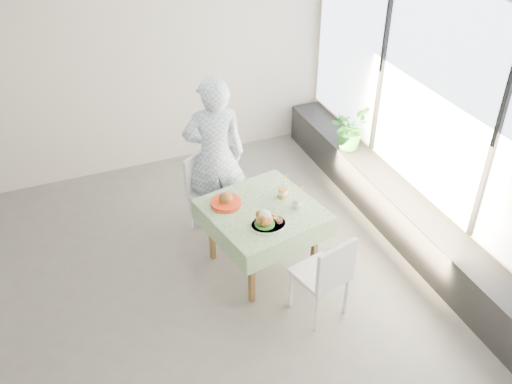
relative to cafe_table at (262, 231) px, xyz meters
name	(u,v)px	position (x,y,z in m)	size (l,w,h in m)	color
floor	(157,296)	(-1.15, -0.04, -0.46)	(6.00, 6.00, 0.00)	#5C5A57
ceiling	(118,16)	(-1.15, -0.04, 2.34)	(6.00, 6.00, 0.00)	white
wall_back	(93,71)	(-1.15, 2.46, 0.94)	(6.00, 0.02, 2.80)	beige
wall_right	(432,117)	(1.85, -0.04, 0.94)	(0.02, 5.00, 2.80)	beige
window_pane	(434,95)	(1.82, -0.04, 1.19)	(0.01, 4.80, 2.18)	#D1E0F9
window_ledge	(399,212)	(1.65, -0.04, -0.21)	(0.40, 4.80, 0.50)	black
cafe_table	(262,231)	(0.00, 0.00, 0.00)	(1.22, 1.22, 0.74)	brown
chair_far	(212,206)	(-0.27, 0.83, -0.18)	(0.60, 0.60, 0.91)	white
chair_near	(320,289)	(0.25, -0.81, -0.18)	(0.52, 0.52, 0.92)	white
diner	(215,156)	(-0.20, 0.85, 0.45)	(0.67, 0.44, 1.83)	#8CB1E0
main_dish	(267,221)	(-0.07, -0.27, 0.34)	(0.35, 0.35, 0.18)	white
juice_cup_orange	(282,191)	(0.26, 0.10, 0.35)	(0.11, 0.11, 0.30)	white
juice_cup_lemonade	(297,203)	(0.31, -0.12, 0.34)	(0.10, 0.10, 0.27)	white
second_dish	(226,202)	(-0.32, 0.19, 0.32)	(0.30, 0.30, 0.14)	red
potted_plant	(350,128)	(1.61, 1.08, 0.30)	(0.48, 0.41, 0.53)	#257025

